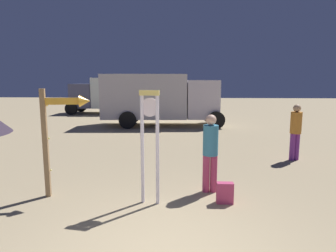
% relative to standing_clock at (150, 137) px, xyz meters
% --- Properties ---
extents(standing_clock, '(0.40, 0.15, 2.28)m').
position_rel_standing_clock_xyz_m(standing_clock, '(0.00, 0.00, 0.00)').
color(standing_clock, white).
rests_on(standing_clock, ground_plane).
extents(arrow_sign, '(1.02, 0.37, 2.30)m').
position_rel_standing_clock_xyz_m(arrow_sign, '(-1.91, 0.29, 0.20)').
color(arrow_sign, '#9E7A52').
rests_on(arrow_sign, ground_plane).
extents(person_near_clock, '(0.33, 0.33, 1.74)m').
position_rel_standing_clock_xyz_m(person_near_clock, '(1.25, 0.67, -0.39)').
color(person_near_clock, '#B53B62').
rests_on(person_near_clock, ground_plane).
extents(backpack, '(0.33, 0.20, 0.43)m').
position_rel_standing_clock_xyz_m(backpack, '(1.51, 0.07, -1.15)').
color(backpack, '#BD3B64').
rests_on(backpack, ground_plane).
extents(person_distant, '(0.34, 0.34, 1.75)m').
position_rel_standing_clock_xyz_m(person_distant, '(4.13, 3.49, -0.38)').
color(person_distant, '#7C3291').
rests_on(person_distant, ground_plane).
extents(box_truck_near, '(6.63, 2.73, 2.82)m').
position_rel_standing_clock_xyz_m(box_truck_near, '(-0.72, 10.45, 0.21)').
color(box_truck_near, silver).
rests_on(box_truck_near, ground_plane).
extents(box_truck_far, '(7.08, 2.75, 2.70)m').
position_rel_standing_clock_xyz_m(box_truck_far, '(-4.34, 16.62, 0.14)').
color(box_truck_far, white).
rests_on(box_truck_far, ground_plane).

